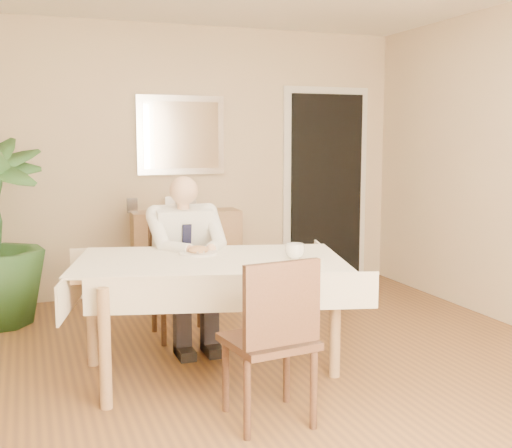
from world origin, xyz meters
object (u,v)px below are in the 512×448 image
object	(u,v)px
dining_table	(210,271)
chair_near	(274,333)
chair_far	(179,269)
coffee_mug	(295,251)
sideboard	(186,253)
seated_man	(188,253)

from	to	relation	value
dining_table	chair_near	size ratio (longest dim) A/B	2.15
chair_far	coffee_mug	xyz separation A→B (m)	(0.52, -1.07, 0.29)
chair_far	sideboard	bearing A→B (deg)	68.91
chair_near	seated_man	world-z (taller)	seated_man
sideboard	coffee_mug	bearing A→B (deg)	-83.21
chair_near	sideboard	xyz separation A→B (m)	(0.25, 2.97, -0.10)
dining_table	chair_near	bearing A→B (deg)	-69.80
coffee_mug	sideboard	distance (m)	2.29
dining_table	coffee_mug	bearing A→B (deg)	-5.12
dining_table	coffee_mug	distance (m)	0.56
dining_table	sideboard	distance (m)	2.11
dining_table	seated_man	distance (m)	0.59
coffee_mug	chair_far	bearing A→B (deg)	115.89
seated_man	sideboard	world-z (taller)	seated_man
seated_man	coffee_mug	world-z (taller)	seated_man
dining_table	chair_near	world-z (taller)	chair_near
dining_table	sideboard	world-z (taller)	sideboard
chair_near	coffee_mug	xyz separation A→B (m)	(0.42, 0.72, 0.29)
chair_far	sideboard	size ratio (longest dim) A/B	0.88
coffee_mug	sideboard	world-z (taller)	coffee_mug
chair_far	coffee_mug	world-z (taller)	chair_far
seated_man	sideboard	xyz separation A→B (m)	(0.34, 1.47, -0.28)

